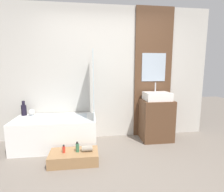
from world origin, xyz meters
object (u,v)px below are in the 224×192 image
at_px(vase_tall_dark, 24,109).
at_px(bottle_soap_primary, 64,149).
at_px(bathtub, 56,132).
at_px(bottle_soap_secondary, 77,147).
at_px(vase_round_light, 31,112).
at_px(sink, 157,96).
at_px(wooden_step_bench, 74,157).

distance_m(vase_tall_dark, bottle_soap_primary, 1.26).
bearing_deg(vase_tall_dark, bottle_soap_primary, -45.82).
relative_size(bathtub, vase_tall_dark, 5.15).
bearing_deg(bottle_soap_secondary, vase_round_light, 136.72).
xyz_separation_m(bathtub, bottle_soap_secondary, (0.41, -0.59, -0.03)).
xyz_separation_m(vase_tall_dark, bottle_soap_primary, (0.83, -0.85, -0.43)).
relative_size(vase_tall_dark, bottle_soap_primary, 2.31).
bearing_deg(bottle_soap_secondary, bottle_soap_primary, 180.00).
bearing_deg(bottle_soap_primary, sink, 22.09).
bearing_deg(vase_round_light, bathtub, -27.08).
relative_size(vase_tall_dark, bottle_soap_secondary, 1.77).
relative_size(sink, bottle_soap_primary, 4.10).
height_order(vase_tall_dark, bottle_soap_primary, vase_tall_dark).
height_order(wooden_step_bench, vase_round_light, vase_round_light).
height_order(vase_round_light, bottle_soap_primary, vase_round_light).
bearing_deg(vase_round_light, sink, -3.59).
relative_size(sink, bottle_soap_secondary, 3.14).
bearing_deg(wooden_step_bench, sink, 23.93).
bearing_deg(wooden_step_bench, bathtub, 121.18).
xyz_separation_m(bathtub, wooden_step_bench, (0.36, -0.59, -0.19)).
relative_size(wooden_step_bench, bottle_soap_secondary, 4.68).
height_order(bathtub, vase_round_light, vase_round_light).
distance_m(vase_round_light, bottle_soap_secondary, 1.27).
relative_size(wooden_step_bench, vase_tall_dark, 2.64).
xyz_separation_m(wooden_step_bench, vase_round_light, (-0.84, 0.84, 0.51)).
relative_size(bathtub, vase_round_light, 12.26).
xyz_separation_m(sink, bottle_soap_secondary, (-1.50, -0.69, -0.64)).
relative_size(wooden_step_bench, bottle_soap_primary, 6.11).
bearing_deg(bottle_soap_secondary, wooden_step_bench, 180.00).
relative_size(vase_round_light, bottle_soap_primary, 0.97).
bearing_deg(bathtub, vase_round_light, 152.92).
bearing_deg(bathtub, bottle_soap_primary, -70.15).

